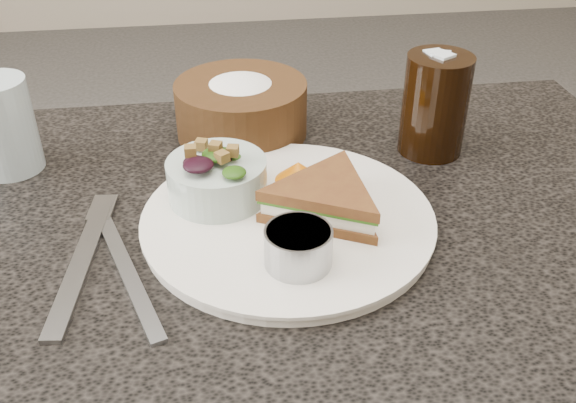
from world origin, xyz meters
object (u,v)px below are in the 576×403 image
Objects in this scene: salad_bowl at (217,173)px; bread_basket at (241,100)px; sandwich at (326,200)px; water_glass at (2,126)px; dressing_ramekin at (298,247)px; cola_glass at (435,100)px; dinner_plate at (288,220)px.

bread_basket is (0.04, 0.17, 0.00)m from salad_bowl.
sandwich is 0.39m from water_glass.
sandwich is at bearing 61.79° from dressing_ramekin.
bread_basket is at bearing 77.15° from salad_bowl.
sandwich is 0.12m from salad_bowl.
water_glass is at bearing 177.13° from cola_glass.
dressing_ramekin reaches higher than dinner_plate.
salad_bowl is at bearing -26.19° from water_glass.
salad_bowl is at bearing 119.00° from dressing_ramekin.
salad_bowl reaches higher than dinner_plate.
dinner_plate is 2.07× the size of sandwich.
dressing_ramekin is 0.57× the size of water_glass.
dinner_plate is 2.22× the size of cola_glass.
dressing_ramekin is at bearing -38.04° from water_glass.
salad_bowl is at bearing 147.91° from dinner_plate.
dressing_ramekin is (-0.04, -0.07, -0.00)m from sandwich.
salad_bowl is at bearing -160.88° from cola_glass.
cola_glass is 0.51m from water_glass.
sandwich is at bearing -72.40° from bread_basket.
water_glass reaches higher than bread_basket.
salad_bowl is 1.68× the size of dressing_ramekin.
dinner_plate is 0.05m from sandwich.
sandwich and dressing_ramekin have the same top height.
water_glass is at bearing -169.59° from bread_basket.
dinner_plate is at bearing -145.36° from cola_glass.
dressing_ramekin is (0.07, -0.12, -0.01)m from salad_bowl.
salad_bowl reaches higher than dressing_ramekin.
dinner_plate is at bearing 88.94° from dressing_ramekin.
cola_glass reaches higher than bread_basket.
bread_basket is (-0.07, 0.22, 0.02)m from sandwich.
cola_glass reaches higher than water_glass.
water_glass reaches higher than salad_bowl.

